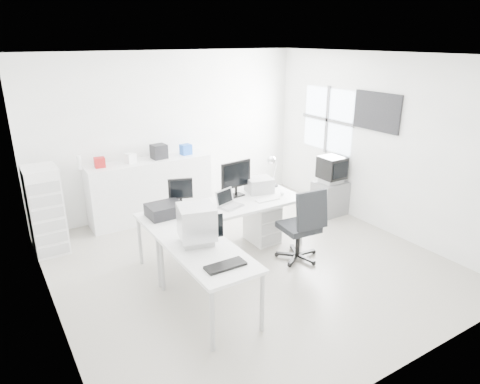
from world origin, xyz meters
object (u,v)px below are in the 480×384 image
main_desk (225,230)px  inkjet_printer (165,210)px  laptop (231,200)px  lcd_monitor_large (236,179)px  drawer_pedestal (262,223)px  side_desk (208,281)px  lcd_monitor_small (181,194)px  office_chair (299,223)px  crt_monitor (197,225)px  sideboard (150,189)px  laser_printer (259,185)px  tv_cabinet (330,198)px  crt_tv (332,170)px  filing_cabinet (46,210)px

main_desk → inkjet_printer: size_ratio=5.15×
main_desk → laptop: laptop is taller
lcd_monitor_large → drawer_pedestal: bearing=-36.3°
side_desk → inkjet_printer: bearing=90.0°
lcd_monitor_small → lcd_monitor_large: size_ratio=0.78×
office_chair → crt_monitor: bearing=-169.1°
laptop → office_chair: 1.00m
lcd_monitor_small → laptop: 0.70m
laptop → sideboard: size_ratio=0.15×
side_desk → lcd_monitor_small: bearing=77.5°
inkjet_printer → sideboard: size_ratio=0.22×
laptop → laser_printer: (0.70, 0.32, 0.01)m
tv_cabinet → sideboard: 3.16m
main_desk → crt_tv: (2.34, 0.31, 0.45)m
main_desk → lcd_monitor_large: lcd_monitor_large is taller
lcd_monitor_large → tv_cabinet: lcd_monitor_large is taller
drawer_pedestal → lcd_monitor_small: (-1.25, 0.20, 0.66)m
sideboard → filing_cabinet: size_ratio=1.62×
tv_cabinet → crt_tv: (0.00, 0.00, 0.52)m
laser_printer → side_desk: bearing=-129.0°
inkjet_printer → lcd_monitor_small: 0.36m
drawer_pedestal → filing_cabinet: size_ratio=0.46×
laptop → office_chair: bearing=-56.5°
side_desk → crt_monitor: crt_monitor is taller
lcd_monitor_small → office_chair: lcd_monitor_small is taller
lcd_monitor_large → sideboard: 1.82m
inkjet_printer → sideboard: (0.42, 1.72, -0.31)m
side_desk → drawer_pedestal: size_ratio=2.33×
laser_printer → filing_cabinet: 3.15m
drawer_pedestal → laser_printer: laser_printer is taller
main_desk → laptop: 0.49m
office_chair → filing_cabinet: bearing=149.9°
drawer_pedestal → office_chair: bearing=-82.3°
inkjet_printer → laptop: laptop is taller
drawer_pedestal → lcd_monitor_small: lcd_monitor_small is taller
office_chair → lcd_monitor_large: bearing=121.0°
lcd_monitor_small → filing_cabinet: (-1.61, 1.17, -0.31)m
side_desk → lcd_monitor_large: (1.20, 1.35, 0.65)m
laser_printer → tv_cabinet: bearing=14.7°
laser_printer → crt_tv: bearing=14.7°
laptop → filing_cabinet: filing_cabinet is taller
inkjet_printer → crt_tv: 3.20m
lcd_monitor_large → crt_monitor: bearing=-144.1°
crt_tv → inkjet_printer: bearing=-176.3°
filing_cabinet → lcd_monitor_large: bearing=-25.0°
main_desk → office_chair: size_ratio=2.20×
drawer_pedestal → tv_cabinet: bearing=8.9°
laser_printer → sideboard: sideboard is taller
drawer_pedestal → lcd_monitor_large: size_ratio=1.11×
main_desk → lcd_monitor_small: lcd_monitor_small is taller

